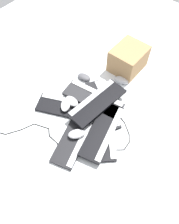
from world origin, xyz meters
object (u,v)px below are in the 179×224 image
Objects in this scene: keyboard_4 at (93,99)px; mouse_2 at (122,80)px; keyboard_3 at (68,108)px; keyboard_2 at (100,105)px; keyboard_1 at (102,130)px; mouse_0 at (66,105)px; mouse_4 at (72,101)px; mouse_1 at (77,134)px; keyboard_0 at (75,136)px; keyboard_6 at (98,103)px; keyboard_5 at (103,131)px; cardboard_box at (128,59)px; mouse_3 at (84,77)px.

mouse_2 is (-0.30, 0.05, -0.02)m from keyboard_4.
keyboard_3 is 4.20× the size of mouse_2.
keyboard_2 is 0.29m from mouse_2.
keyboard_1 is 0.32m from mouse_0.
mouse_1 is at bearing 143.47° from mouse_4.
keyboard_2 is at bearing -175.24° from keyboard_0.
keyboard_4 is 4.15× the size of mouse_1.
keyboard_6 is 0.32m from mouse_2.
keyboard_1 is 0.21m from keyboard_2.
keyboard_5 is at bearing 41.70° from keyboard_2.
keyboard_5 is 1.02× the size of keyboard_6.
mouse_2 is at bearing -53.33° from mouse_0.
keyboard_6 is (-0.12, -0.14, 0.06)m from keyboard_1.
keyboard_3 is 1.75× the size of cardboard_box.
cardboard_box is at bearing -161.09° from keyboard_1.
keyboard_6 is (0.02, 0.06, 0.03)m from keyboard_4.
cardboard_box is at bearing 46.12° from mouse_1.
mouse_3 is at bearing 24.76° from mouse_2.
mouse_2 is at bearing 160.81° from keyboard_3.
mouse_2 is at bearing -161.49° from keyboard_1.
mouse_4 is at bearing -41.58° from keyboard_4.
mouse_4 is at bearing -133.67° from keyboard_0.
keyboard_3 is 0.31m from mouse_3.
keyboard_2 is at bearing -138.51° from mouse_4.
keyboard_6 is 4.12× the size of mouse_1.
keyboard_6 is at bearing -83.42° from mouse_0.
keyboard_6 reaches higher than keyboard_1.
mouse_2 is at bearing -177.89° from keyboard_2.
keyboard_2 is at bearing -79.16° from mouse_0.
keyboard_3 is 1.02× the size of keyboard_6.
mouse_0 is at bearing -45.42° from keyboard_2.
keyboard_0 is 4.22× the size of mouse_3.
mouse_2 is (-0.59, -0.04, 0.01)m from keyboard_0.
keyboard_2 is 4.13× the size of mouse_0.
mouse_0 is at bearing -81.68° from mouse_3.
keyboard_5 is 4.21× the size of mouse_1.
mouse_0 and mouse_4 have the same top height.
keyboard_5 reaches higher than keyboard_3.
keyboard_3 is 4.20× the size of mouse_3.
keyboard_1 is 3.88× the size of mouse_1.
mouse_1 is at bearing -42.45° from keyboard_5.
keyboard_2 is 0.29m from mouse_3.
cardboard_box reaches higher than keyboard_4.
keyboard_1 is 0.04m from keyboard_5.
keyboard_0 and keyboard_3 have the same top height.
keyboard_1 is 0.94× the size of keyboard_2.
keyboard_2 is 4.13× the size of mouse_4.
keyboard_0 is at bearing 160.68° from mouse_1.
keyboard_3 is at bearing -45.79° from keyboard_2.
keyboard_0 is 1.02× the size of keyboard_6.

